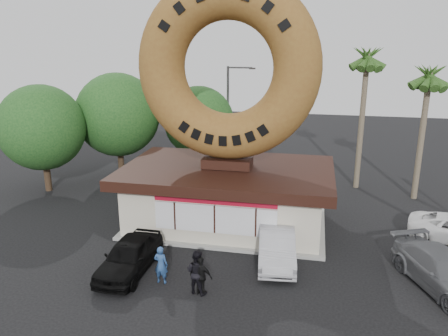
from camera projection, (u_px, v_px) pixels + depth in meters
ground at (199, 279)px, 18.68m from camera, size 90.00×90.00×0.00m
donut_shop at (227, 194)px, 23.80m from camera, size 11.20×7.20×3.80m
giant_donut at (228, 68)px, 21.91m from camera, size 9.36×2.38×9.36m
tree_west at (118, 115)px, 31.45m from camera, size 6.00×6.00×7.65m
tree_mid at (199, 121)px, 32.41m from camera, size 5.20×5.20×6.63m
tree_far at (42, 128)px, 28.47m from camera, size 5.60×5.60×7.14m
palm_near at (367, 63)px, 27.96m from camera, size 2.60×2.60×9.75m
palm_far at (429, 81)px, 26.12m from camera, size 2.60×2.60×8.75m
street_lamp at (230, 114)px, 32.80m from camera, size 2.11×0.20×8.00m
person_left at (161, 265)px, 18.21m from camera, size 0.63×0.43×1.66m
person_center at (197, 272)px, 17.47m from camera, size 1.05×0.90×1.85m
person_right at (201, 276)px, 17.35m from camera, size 1.03×0.59×1.65m
car_black at (129, 256)px, 19.11m from camera, size 1.88×4.48×1.51m
car_silver at (277, 245)px, 20.09m from camera, size 2.12×4.79×1.53m
car_grey at (443, 271)px, 17.83m from camera, size 3.99×5.64×1.52m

